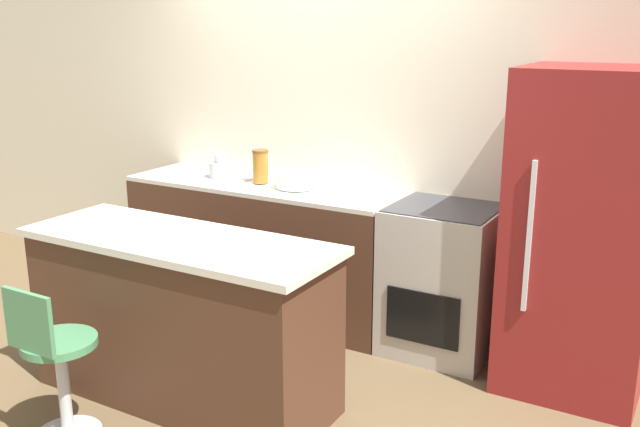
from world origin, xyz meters
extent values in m
plane|color=brown|center=(0.00, 0.00, 0.00)|extent=(14.00, 14.00, 0.00)
cube|color=beige|center=(0.00, 0.65, 1.30)|extent=(8.00, 0.06, 2.60)
cube|color=#4C2D1E|center=(-0.30, 0.32, 0.45)|extent=(2.00, 0.60, 0.90)
cube|color=silver|center=(-0.30, 0.32, 0.91)|extent=(2.00, 0.60, 0.03)
cube|color=#9EA3A8|center=(-0.65, 0.32, 0.93)|extent=(0.44, 0.33, 0.01)
cube|color=#4C2D1E|center=(0.04, -0.95, 0.44)|extent=(1.68, 0.60, 0.89)
cube|color=silver|center=(0.04, -0.95, 0.91)|extent=(1.75, 0.64, 0.04)
cube|color=#B7B2A8|center=(1.03, 0.32, 0.46)|extent=(0.65, 0.60, 0.93)
cube|color=black|center=(1.03, 0.01, 0.32)|extent=(0.46, 0.01, 0.32)
cube|color=#333338|center=(1.03, 0.32, 0.93)|extent=(0.62, 0.57, 0.01)
cube|color=maroon|center=(1.85, 0.27, 0.90)|extent=(0.75, 0.69, 1.80)
cube|color=silver|center=(1.64, -0.09, 0.94)|extent=(0.02, 0.02, 0.81)
cylinder|color=#B7B7BC|center=(-0.22, -1.55, 0.25)|extent=(0.06, 0.06, 0.49)
cylinder|color=#478456|center=(-0.22, -1.55, 0.51)|extent=(0.36, 0.36, 0.04)
cube|color=#478456|center=(-0.22, -1.71, 0.68)|extent=(0.31, 0.02, 0.30)
cylinder|color=silver|center=(-0.65, 0.31, 0.99)|extent=(0.18, 0.18, 0.11)
sphere|color=silver|center=(-0.65, 0.31, 1.08)|extent=(0.10, 0.10, 0.10)
cylinder|color=white|center=(-0.02, 0.31, 0.99)|extent=(0.28, 0.28, 0.10)
cylinder|color=#9E6623|center=(-0.31, 0.31, 1.04)|extent=(0.11, 0.11, 0.21)
cylinder|color=brown|center=(-0.31, 0.31, 1.16)|extent=(0.11, 0.11, 0.02)
camera|label=1|loc=(2.46, -3.66, 2.02)|focal=40.00mm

